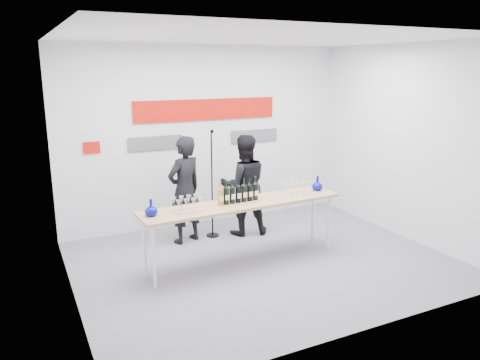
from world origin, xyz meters
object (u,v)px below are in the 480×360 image
object	(u,v)px
tasting_table	(243,207)
mic_stand	(212,205)
presenter_left	(185,190)
presenter_right	(244,185)

from	to	relation	value
tasting_table	mic_stand	world-z (taller)	mic_stand
tasting_table	presenter_left	distance (m)	1.18
presenter_left	mic_stand	size ratio (longest dim) A/B	0.96
tasting_table	mic_stand	size ratio (longest dim) A/B	1.68
presenter_left	presenter_right	distance (m)	0.97
tasting_table	mic_stand	xyz separation A→B (m)	(0.01, 1.12, -0.27)
tasting_table	presenter_right	size ratio (longest dim) A/B	1.79
tasting_table	presenter_left	xyz separation A→B (m)	(-0.45, 1.09, 0.03)
presenter_left	presenter_right	world-z (taller)	presenter_left
presenter_left	tasting_table	bearing A→B (deg)	91.89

